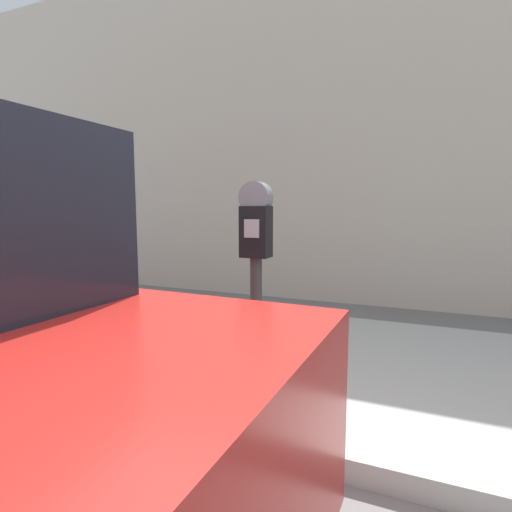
# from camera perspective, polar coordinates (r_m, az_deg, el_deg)

# --- Properties ---
(sidewalk) EXTENTS (24.00, 2.80, 0.14)m
(sidewalk) POSITION_cam_1_polar(r_m,az_deg,el_deg) (3.72, 10.11, -15.06)
(sidewalk) COLOR #ADAAA3
(sidewalk) RESTS_ON ground_plane
(building_facade) EXTENTS (24.00, 0.30, 5.52)m
(building_facade) POSITION_cam_1_polar(r_m,az_deg,el_deg) (6.42, 16.62, 18.27)
(building_facade) COLOR beige
(building_facade) RESTS_ON ground_plane
(parking_meter) EXTENTS (0.19, 0.13, 1.47)m
(parking_meter) POSITION_cam_1_polar(r_m,az_deg,el_deg) (2.46, -0.00, -0.63)
(parking_meter) COLOR #2D2D30
(parking_meter) RESTS_ON sidewalk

